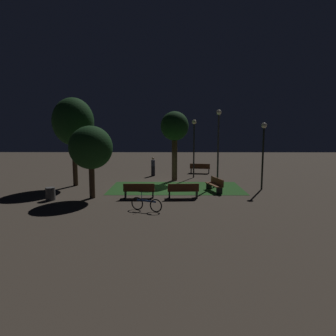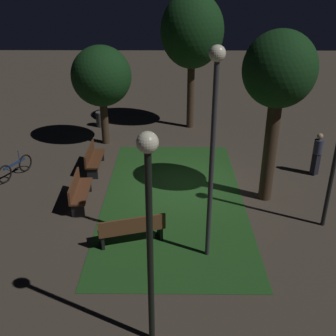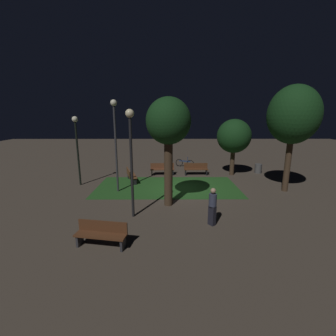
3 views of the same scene
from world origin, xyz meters
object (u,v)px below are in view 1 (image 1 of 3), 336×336
object	(u,v)px
bench_by_lamp	(200,168)
lamp_post_path_center	(194,139)
bench_front_left	(183,190)
tree_right_canopy	(91,148)
bench_back_row	(215,184)
tree_near_wall	(175,128)
tree_back_right	(73,122)
bench_corner	(139,190)
bicycle	(146,204)
lamp_post_plaza_west	(218,136)
pedestrian	(153,166)
trash_bin	(50,194)
lamp_post_plaza_east	(263,144)

from	to	relation	value
bench_by_lamp	lamp_post_path_center	bearing A→B (deg)	-107.50
bench_front_left	bench_by_lamp	bearing A→B (deg)	78.84
bench_front_left	tree_right_canopy	xyz separation A→B (m)	(-5.30, 0.04, 2.44)
bench_back_row	tree_near_wall	size ratio (longest dim) A/B	0.35
tree_near_wall	lamp_post_path_center	xyz separation A→B (m)	(1.60, 1.37, -0.87)
bench_back_row	tree_back_right	xyz separation A→B (m)	(-9.61, 1.96, 3.97)
bench_corner	bench_front_left	bearing A→B (deg)	0.00
tree_near_wall	bicycle	world-z (taller)	tree_near_wall
bench_by_lamp	lamp_post_plaza_west	size ratio (longest dim) A/B	0.35
bench_back_row	bench_by_lamp	world-z (taller)	same
bench_by_lamp	bicycle	bearing A→B (deg)	-107.10
bench_corner	pedestrian	distance (m)	8.24
lamp_post_path_center	bench_back_row	bearing A→B (deg)	-80.16
trash_bin	bicycle	bearing A→B (deg)	-21.66
bench_by_lamp	lamp_post_plaza_east	xyz separation A→B (m)	(3.40, -7.22, 2.53)
bench_back_row	bicycle	xyz separation A→B (m)	(-4.05, -4.62, -0.14)
tree_back_right	lamp_post_plaza_west	world-z (taller)	tree_back_right
tree_right_canopy	lamp_post_plaza_east	distance (m)	10.93
tree_near_wall	pedestrian	bearing A→B (deg)	129.21
bench_front_left	tree_back_right	bearing A→B (deg)	152.86
lamp_post_plaza_east	trash_bin	distance (m)	13.50
bench_by_lamp	tree_right_canopy	bearing A→B (deg)	-126.57
bench_by_lamp	pedestrian	xyz separation A→B (m)	(-4.15, -1.56, 0.37)
tree_near_wall	lamp_post_plaza_east	distance (m)	6.79
bench_corner	lamp_post_plaza_east	distance (m)	8.67
lamp_post_plaza_west	bench_corner	bearing A→B (deg)	-143.02
tree_near_wall	trash_bin	distance (m)	10.35
bench_by_lamp	bicycle	xyz separation A→B (m)	(-3.85, -12.53, -0.14)
bench_back_row	bench_front_left	bearing A→B (deg)	-138.62
tree_back_right	lamp_post_path_center	size ratio (longest dim) A/B	1.30
bench_corner	tree_back_right	bearing A→B (deg)	142.05
bench_back_row	bench_by_lamp	size ratio (longest dim) A/B	1.00
pedestrian	lamp_post_path_center	bearing A→B (deg)	-13.83
bench_by_lamp	lamp_post_plaza_west	world-z (taller)	lamp_post_plaza_west
tree_right_canopy	bicycle	size ratio (longest dim) A/B	2.66
tree_back_right	bench_front_left	bearing A→B (deg)	-27.14
tree_back_right	bench_back_row	bearing A→B (deg)	-11.52
bench_corner	bench_by_lamp	xyz separation A→B (m)	(4.49, 9.78, 0.00)
bench_by_lamp	bench_front_left	bearing A→B (deg)	-101.16
bench_corner	pedestrian	xyz separation A→B (m)	(0.34, 8.22, 0.37)
bench_front_left	bench_by_lamp	xyz separation A→B (m)	(1.93, 9.78, 0.00)
bench_front_left	tree_near_wall	size ratio (longest dim) A/B	0.34
lamp_post_plaza_west	bicycle	size ratio (longest dim) A/B	3.36
bicycle	tree_back_right	bearing A→B (deg)	130.20
bench_corner	pedestrian	bearing A→B (deg)	87.64
lamp_post_plaza_west	tree_right_canopy	bearing A→B (deg)	-154.03
tree_near_wall	bench_by_lamp	bearing A→B (deg)	58.01
bench_back_row	tree_near_wall	distance (m)	6.05
lamp_post_plaza_west	bench_by_lamp	bearing A→B (deg)	96.41
tree_back_right	pedestrian	bearing A→B (deg)	39.86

